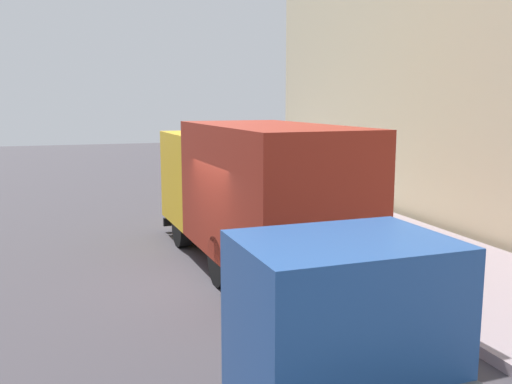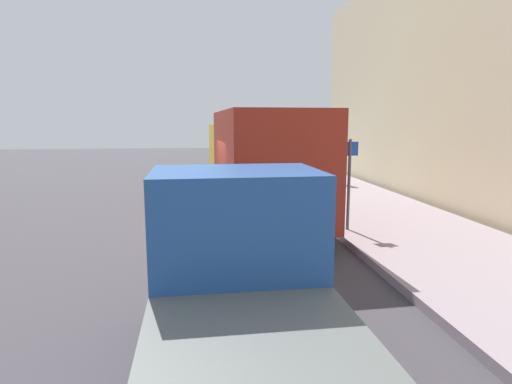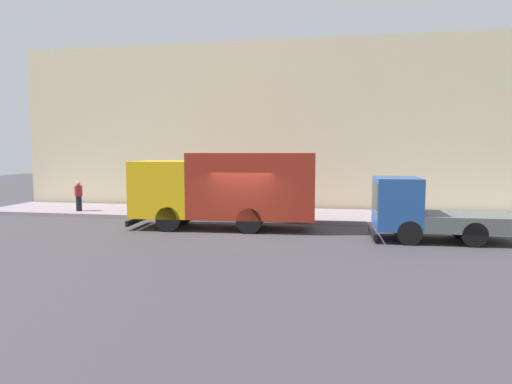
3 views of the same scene
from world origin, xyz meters
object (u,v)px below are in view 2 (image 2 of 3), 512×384
at_px(small_flatbed_truck, 246,295).
at_px(traffic_cone_orange, 313,188).
at_px(pedestrian_third, 291,162).
at_px(pedestrian_walking, 310,174).
at_px(large_utility_truck, 259,163).
at_px(pedestrian_standing, 342,166).
at_px(street_sign_post, 349,176).

distance_m(small_flatbed_truck, traffic_cone_orange, 12.04).
bearing_deg(pedestrian_third, small_flatbed_truck, 23.81).
relative_size(pedestrian_walking, pedestrian_third, 1.04).
height_order(large_utility_truck, pedestrian_third, large_utility_truck).
bearing_deg(pedestrian_walking, small_flatbed_truck, -131.68).
height_order(pedestrian_walking, pedestrian_standing, pedestrian_standing).
bearing_deg(traffic_cone_orange, pedestrian_third, 87.46).
bearing_deg(large_utility_truck, pedestrian_third, 69.42).
relative_size(pedestrian_walking, street_sign_post, 0.68).
relative_size(small_flatbed_truck, pedestrian_standing, 3.19).
height_order(traffic_cone_orange, street_sign_post, street_sign_post).
bearing_deg(traffic_cone_orange, small_flatbed_truck, -108.11).
relative_size(large_utility_truck, traffic_cone_orange, 13.52).
relative_size(large_utility_truck, small_flatbed_truck, 1.54).
bearing_deg(traffic_cone_orange, pedestrian_walking, -149.45).
relative_size(pedestrian_third, traffic_cone_orange, 2.64).
relative_size(pedestrian_standing, pedestrian_third, 1.04).
bearing_deg(small_flatbed_truck, large_utility_truck, 80.09).
height_order(small_flatbed_truck, pedestrian_walking, small_flatbed_truck).
bearing_deg(pedestrian_walking, pedestrian_standing, 29.12).
xyz_separation_m(pedestrian_third, street_sign_post, (-0.65, -10.52, 0.60)).
bearing_deg(pedestrian_walking, traffic_cone_orange, 6.45).
bearing_deg(pedestrian_standing, pedestrian_walking, -17.28).
bearing_deg(small_flatbed_truck, pedestrian_third, 75.11).
xyz_separation_m(small_flatbed_truck, street_sign_post, (3.33, 6.22, 0.50)).
bearing_deg(pedestrian_third, traffic_cone_orange, 34.63).
bearing_deg(traffic_cone_orange, large_utility_truck, -126.65).
xyz_separation_m(large_utility_truck, street_sign_post, (2.15, -1.77, -0.22)).
xyz_separation_m(pedestrian_walking, pedestrian_third, (0.38, 5.39, -0.05)).
bearing_deg(large_utility_truck, pedestrian_standing, 50.92).
relative_size(pedestrian_walking, pedestrian_standing, 1.00).
distance_m(small_flatbed_truck, pedestrian_standing, 15.48).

